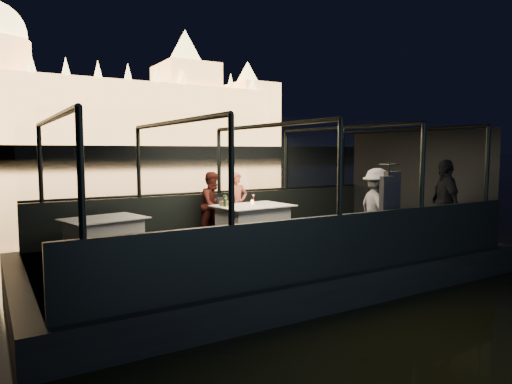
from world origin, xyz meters
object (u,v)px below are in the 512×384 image
chair_port_right (241,216)px  passenger_dark (444,203)px  dining_table_central (253,224)px  chair_port_left (230,219)px  wine_bottle (225,199)px  passenger_stripe (377,203)px  person_man_maroon (213,203)px  person_woman_coral (237,201)px  coat_stand (388,207)px  dining_table_aft (104,236)px

chair_port_right → passenger_dark: 4.09m
dining_table_central → chair_port_left: (-0.27, 0.46, 0.06)m
wine_bottle → passenger_stripe: bearing=-34.2°
passenger_stripe → dining_table_central: bearing=66.8°
dining_table_central → person_man_maroon: size_ratio=1.04×
person_woman_coral → wine_bottle: (-0.73, -0.86, 0.17)m
chair_port_right → passenger_dark: passenger_dark is taller
passenger_stripe → coat_stand: bearing=162.3°
coat_stand → passenger_dark: size_ratio=0.98×
passenger_dark → chair_port_left: bearing=-100.4°
dining_table_central → coat_stand: (1.21, -2.39, 0.51)m
wine_bottle → person_woman_coral: bearing=49.9°
person_woman_coral → chair_port_right: bearing=-77.7°
wine_bottle → chair_port_left: bearing=51.6°
dining_table_aft → person_woman_coral: 3.05m
wine_bottle → coat_stand: bearing=-53.7°
passenger_dark → wine_bottle: passenger_dark is taller
person_man_maroon → wine_bottle: (-0.17, -0.89, 0.17)m
dining_table_central → wine_bottle: size_ratio=5.17×
person_man_maroon → passenger_dark: 4.60m
person_man_maroon → dining_table_central: bearing=-85.1°
dining_table_aft → chair_port_left: (2.55, 0.21, 0.06)m
passenger_stripe → wine_bottle: size_ratio=5.42×
person_woman_coral → passenger_stripe: 2.99m
dining_table_central → chair_port_right: (0.16, 0.78, 0.06)m
chair_port_left → dining_table_aft: bearing=-174.9°
person_man_maroon → passenger_dark: bearing=-62.1°
passenger_dark → chair_port_right: bearing=-107.7°
dining_table_aft → chair_port_right: chair_port_right is taller
dining_table_central → chair_port_left: chair_port_left is taller
chair_port_right → person_woman_coral: size_ratio=0.64×
dining_table_aft → coat_stand: bearing=-33.3°
chair_port_right → passenger_stripe: passenger_stripe is taller
chair_port_left → wine_bottle: bearing=-128.0°
dining_table_central → wine_bottle: wine_bottle is taller
coat_stand → passenger_stripe: 1.02m
dining_table_central → passenger_stripe: bearing=-41.1°
passenger_stripe → wine_bottle: (-2.39, 1.62, 0.06)m
dining_table_central → passenger_dark: (2.95, -2.18, 0.47)m
dining_table_aft → person_man_maroon: 2.52m
passenger_stripe → wine_bottle: bearing=73.7°
coat_stand → person_woman_coral: 3.49m
dining_table_central → person_woman_coral: size_ratio=1.05×
dining_table_aft → passenger_stripe: (4.62, -1.82, 0.47)m
coat_stand → wine_bottle: 3.04m
coat_stand → passenger_dark: (1.74, 0.21, -0.05)m
person_woman_coral → person_man_maroon: size_ratio=0.98×
dining_table_central → person_woman_coral: 1.00m
passenger_stripe → wine_bottle: passenger_stripe is taller
dining_table_aft → coat_stand: (4.03, -2.65, 0.51)m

